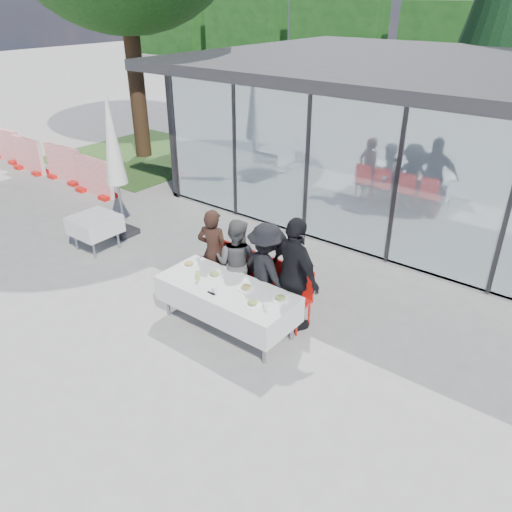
{
  "coord_description": "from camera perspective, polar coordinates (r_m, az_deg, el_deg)",
  "views": [
    {
      "loc": [
        4.35,
        -4.45,
        4.76
      ],
      "look_at": [
        -0.06,
        1.2,
        0.97
      ],
      "focal_mm": 35.0,
      "sensor_mm": 36.0,
      "label": 1
    }
  ],
  "objects": [
    {
      "name": "ground",
      "position": [
        7.84,
        -5.14,
        -9.68
      ],
      "size": [
        90.0,
        90.0,
        0.0
      ],
      "primitive_type": "plane",
      "color": "gray",
      "rests_on": "ground"
    },
    {
      "name": "dining_table",
      "position": [
        7.83,
        -3.34,
        -4.84
      ],
      "size": [
        2.26,
        0.96,
        0.75
      ],
      "color": "silver",
      "rests_on": "ground"
    },
    {
      "name": "diner_a",
      "position": [
        8.61,
        -4.88,
        0.38
      ],
      "size": [
        0.72,
        0.72,
        1.6
      ],
      "primitive_type": "imported",
      "rotation": [
        0.0,
        0.0,
        3.42
      ],
      "color": "black",
      "rests_on": "ground"
    },
    {
      "name": "diner_chair_a",
      "position": [
        8.8,
        -4.37,
        -0.9
      ],
      "size": [
        0.44,
        0.44,
        0.97
      ],
      "color": "red",
      "rests_on": "ground"
    },
    {
      "name": "diner_b",
      "position": [
        8.32,
        -2.23,
        -0.77
      ],
      "size": [
        0.94,
        0.94,
        1.56
      ],
      "primitive_type": "imported",
      "rotation": [
        0.0,
        0.0,
        3.43
      ],
      "color": "#535353",
      "rests_on": "ground"
    },
    {
      "name": "diner_chair_b",
      "position": [
        8.5,
        -1.76,
        -1.94
      ],
      "size": [
        0.44,
        0.44,
        0.97
      ],
      "color": "red",
      "rests_on": "ground"
    },
    {
      "name": "diner_c",
      "position": [
        7.95,
        1.21,
        -1.81
      ],
      "size": [
        1.3,
        1.3,
        1.65
      ],
      "primitive_type": "imported",
      "rotation": [
        0.0,
        0.0,
        2.88
      ],
      "color": "black",
      "rests_on": "ground"
    },
    {
      "name": "diner_chair_c",
      "position": [
        8.17,
        1.62,
        -3.27
      ],
      "size": [
        0.44,
        0.44,
        0.97
      ],
      "color": "red",
      "rests_on": "ground"
    },
    {
      "name": "diner_d",
      "position": [
        7.63,
        4.44,
        -2.24
      ],
      "size": [
        1.41,
        1.41,
        1.89
      ],
      "primitive_type": "imported",
      "rotation": [
        0.0,
        0.0,
        2.8
      ],
      "color": "black",
      "rests_on": "ground"
    },
    {
      "name": "diner_chair_d",
      "position": [
        7.91,
        4.75,
        -4.5
      ],
      "size": [
        0.44,
        0.44,
        0.97
      ],
      "color": "red",
      "rests_on": "ground"
    },
    {
      "name": "plate_a",
      "position": [
        8.35,
        -7.67,
        -0.92
      ],
      "size": [
        0.25,
        0.25,
        0.07
      ],
      "color": "white",
      "rests_on": "dining_table"
    },
    {
      "name": "plate_b",
      "position": [
        8.0,
        -4.75,
        -2.11
      ],
      "size": [
        0.25,
        0.25,
        0.07
      ],
      "color": "white",
      "rests_on": "dining_table"
    },
    {
      "name": "plate_c",
      "position": [
        7.63,
        -1.16,
        -3.62
      ],
      "size": [
        0.25,
        0.25,
        0.07
      ],
      "color": "white",
      "rests_on": "dining_table"
    },
    {
      "name": "plate_d",
      "position": [
        7.38,
        2.82,
        -4.84
      ],
      "size": [
        0.25,
        0.25,
        0.07
      ],
      "color": "white",
      "rests_on": "dining_table"
    },
    {
      "name": "plate_extra",
      "position": [
        7.26,
        -0.41,
        -5.4
      ],
      "size": [
        0.25,
        0.25,
        0.07
      ],
      "color": "white",
      "rests_on": "dining_table"
    },
    {
      "name": "juice_bottle",
      "position": [
        7.89,
        -6.67,
        -2.26
      ],
      "size": [
        0.06,
        0.06,
        0.15
      ],
      "primitive_type": "cylinder",
      "color": "#9CC552",
      "rests_on": "dining_table"
    },
    {
      "name": "drinking_glasses",
      "position": [
        7.34,
        -1.89,
        -4.8
      ],
      "size": [
        0.95,
        0.19,
        0.1
      ],
      "color": "silver",
      "rests_on": "dining_table"
    },
    {
      "name": "folded_eyeglasses",
      "position": [
        7.56,
        -5.13,
        -4.25
      ],
      "size": [
        0.14,
        0.03,
        0.01
      ],
      "primitive_type": "cube",
      "color": "black",
      "rests_on": "dining_table"
    },
    {
      "name": "spare_table_left",
      "position": [
        10.76,
        -17.95,
        3.41
      ],
      "size": [
        0.86,
        0.86,
        0.74
      ],
      "color": "silver",
      "rests_on": "ground"
    },
    {
      "name": "market_umbrella",
      "position": [
        10.85,
        -16.02,
        11.63
      ],
      "size": [
        0.5,
        0.5,
        3.0
      ],
      "color": "black",
      "rests_on": "ground"
    },
    {
      "name": "construction_barriers",
      "position": [
        18.03,
        -26.91,
        11.02
      ],
      "size": [
        11.0,
        0.6,
        1.0
      ],
      "color": "red",
      "rests_on": "ground"
    },
    {
      "name": "grass_patch",
      "position": [
        17.23,
        -12.66,
        11.17
      ],
      "size": [
        5.0,
        5.0,
        0.02
      ],
      "primitive_type": "cube",
      "color": "#385926",
      "rests_on": "ground"
    }
  ]
}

